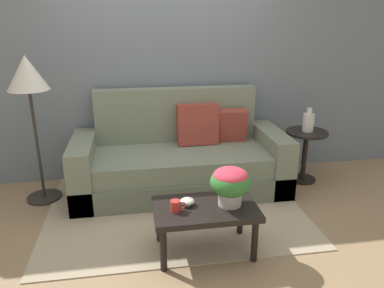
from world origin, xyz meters
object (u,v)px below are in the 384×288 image
Objects in this scene: coffee_table at (205,213)px; snack_bowl at (187,201)px; couch at (181,160)px; coffee_mug at (176,206)px; side_table at (305,147)px; table_vase at (308,122)px; potted_plant at (230,182)px; floor_lamp at (28,83)px.

coffee_table is 7.13× the size of snack_bowl.
coffee_mug is (-0.21, -1.25, 0.13)m from couch.
side_table is 0.30m from table_vase.
coffee_table is (0.03, -1.21, 0.02)m from couch.
coffee_mug reaches higher than coffee_table.
floor_lamp is at bearing 145.04° from potted_plant.
snack_bowl is at bearing 172.71° from potted_plant.
floor_lamp is (-1.47, -0.03, 0.90)m from couch.
floor_lamp is 12.38× the size of coffee_mug.
couch is at bearing 1.20° from floor_lamp.
coffee_mug is (-0.44, -0.04, -0.15)m from potted_plant.
table_vase reaches higher than side_table.
potted_plant is at bearing -7.29° from snack_bowl.
couch is 2.75× the size of coffee_table.
coffee_mug is 0.13m from snack_bowl.
potted_plant is at bearing 4.88° from coffee_mug.
coffee_mug is at bearing -141.65° from snack_bowl.
coffee_mug is 2.07m from table_vase.
potted_plant is 1.20× the size of table_vase.
floor_lamp is (-2.90, 0.01, 0.81)m from side_table.
coffee_mug is at bearing -175.12° from potted_plant.
snack_bowl is at bearing 38.35° from coffee_mug.
snack_bowl is at bearing -40.04° from floor_lamp.
coffee_table is 1.37× the size of side_table.
couch is 7.07× the size of potted_plant.
side_table is at bearing 39.82° from coffee_table.
coffee_table is at bearing 179.14° from potted_plant.
table_vase is (0.01, 0.01, 0.30)m from side_table.
coffee_table is 6.84× the size of coffee_mug.
potted_plant is 2.78× the size of snack_bowl.
snack_bowl is 0.43× the size of table_vase.
coffee_table is 0.26m from coffee_mug.
floor_lamp reaches higher than snack_bowl.
floor_lamp reaches higher than coffee_table.
snack_bowl is at bearing -95.43° from couch.
snack_bowl is at bearing -143.75° from side_table.
table_vase is at bearing -0.00° from floor_lamp.
floor_lamp reaches higher than side_table.
couch is 1.28m from coffee_mug.
floor_lamp is 5.59× the size of table_vase.
potted_plant is (1.69, -1.18, -0.62)m from floor_lamp.
couch is 1.72m from floor_lamp.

